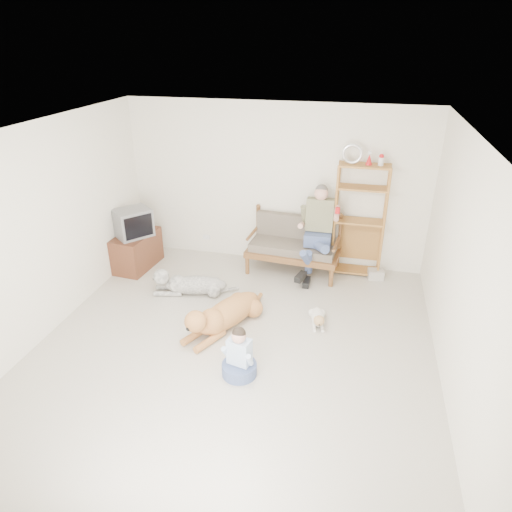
% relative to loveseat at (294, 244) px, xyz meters
% --- Properties ---
extents(floor, '(5.50, 5.50, 0.00)m').
position_rel_loveseat_xyz_m(floor, '(-0.40, -2.41, -0.49)').
color(floor, silver).
rests_on(floor, ground).
extents(ceiling, '(5.50, 5.50, 0.00)m').
position_rel_loveseat_xyz_m(ceiling, '(-0.40, -2.41, 2.21)').
color(ceiling, white).
rests_on(ceiling, ground).
extents(wall_back, '(5.00, 0.00, 5.00)m').
position_rel_loveseat_xyz_m(wall_back, '(-0.40, 0.34, 0.86)').
color(wall_back, silver).
rests_on(wall_back, ground).
extents(wall_front, '(5.00, 0.00, 5.00)m').
position_rel_loveseat_xyz_m(wall_front, '(-0.40, -5.16, 0.86)').
color(wall_front, silver).
rests_on(wall_front, ground).
extents(wall_left, '(0.00, 5.50, 5.50)m').
position_rel_loveseat_xyz_m(wall_left, '(-2.90, -2.41, 0.86)').
color(wall_left, silver).
rests_on(wall_left, ground).
extents(wall_right, '(0.00, 5.50, 5.50)m').
position_rel_loveseat_xyz_m(wall_right, '(2.10, -2.41, 0.86)').
color(wall_right, silver).
rests_on(wall_right, ground).
extents(loveseat, '(1.55, 0.82, 0.95)m').
position_rel_loveseat_xyz_m(loveseat, '(0.00, 0.00, 0.00)').
color(loveseat, brown).
rests_on(loveseat, ground).
extents(man, '(0.58, 0.82, 1.33)m').
position_rel_loveseat_xyz_m(man, '(0.37, -0.19, 0.21)').
color(man, '#4B588A').
rests_on(man, loveseat).
extents(etagere, '(0.82, 0.36, 2.15)m').
position_rel_loveseat_xyz_m(etagere, '(1.01, 0.14, 0.46)').
color(etagere, '#A06B32').
rests_on(etagere, ground).
extents(book_stack, '(0.27, 0.21, 0.16)m').
position_rel_loveseat_xyz_m(book_stack, '(1.37, -0.01, -0.41)').
color(book_stack, beige).
rests_on(book_stack, ground).
extents(tv_stand, '(0.58, 0.94, 0.60)m').
position_rel_loveseat_xyz_m(tv_stand, '(-2.62, -0.49, -0.19)').
color(tv_stand, brown).
rests_on(tv_stand, ground).
extents(crt_tv, '(0.69, 0.71, 0.46)m').
position_rel_loveseat_xyz_m(crt_tv, '(-2.59, -0.54, 0.34)').
color(crt_tv, slate).
rests_on(crt_tv, tv_stand).
extents(wall_outlet, '(0.12, 0.02, 0.08)m').
position_rel_loveseat_xyz_m(wall_outlet, '(-1.65, 0.33, -0.19)').
color(wall_outlet, white).
rests_on(wall_outlet, ground).
extents(golden_retriever, '(0.87, 1.55, 0.50)m').
position_rel_loveseat_xyz_m(golden_retriever, '(-0.66, -1.91, -0.28)').
color(golden_retriever, '#B06F3D').
rests_on(golden_retriever, ground).
extents(shaggy_dog, '(1.35, 0.53, 0.41)m').
position_rel_loveseat_xyz_m(shaggy_dog, '(-1.45, -1.14, -0.32)').
color(shaggy_dog, white).
rests_on(shaggy_dog, ground).
extents(terrier, '(0.25, 0.62, 0.23)m').
position_rel_loveseat_xyz_m(terrier, '(0.59, -1.53, -0.39)').
color(terrier, silver).
rests_on(terrier, ground).
extents(child, '(0.41, 0.41, 0.65)m').
position_rel_loveseat_xyz_m(child, '(-0.20, -2.77, -0.25)').
color(child, '#4B588A').
rests_on(child, ground).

